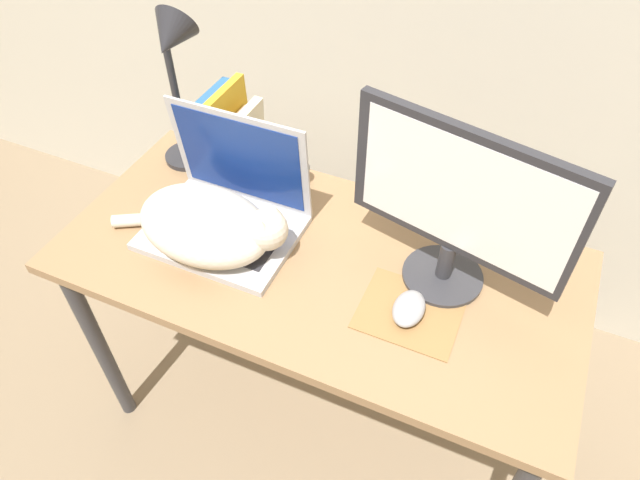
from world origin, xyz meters
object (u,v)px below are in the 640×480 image
object	(u,v)px
cat	(209,225)
desk_lamp	(174,66)
external_monitor	(459,206)
webcam	(301,169)
laptop	(228,210)
computer_mouse	(409,308)
book_row	(233,136)

from	to	relation	value
cat	desk_lamp	size ratio (longest dim) A/B	1.01
external_monitor	webcam	world-z (taller)	external_monitor
laptop	webcam	bearing A→B (deg)	67.94
cat	computer_mouse	bearing A→B (deg)	-0.64
external_monitor	book_row	size ratio (longest dim) A/B	1.89
external_monitor	computer_mouse	world-z (taller)	external_monitor
cat	book_row	size ratio (longest dim) A/B	1.81
cat	book_row	xyz separation A→B (m)	(-0.09, 0.28, 0.04)
cat	webcam	world-z (taller)	cat
webcam	laptop	bearing A→B (deg)	-112.06
external_monitor	webcam	size ratio (longest dim) A/B	6.74
external_monitor	webcam	bearing A→B (deg)	158.07
laptop	external_monitor	world-z (taller)	external_monitor
book_row	webcam	bearing A→B (deg)	8.19
external_monitor	desk_lamp	size ratio (longest dim) A/B	1.05
laptop	book_row	distance (m)	0.23
webcam	cat	bearing A→B (deg)	-107.25
laptop	cat	size ratio (longest dim) A/B	0.79
laptop	external_monitor	bearing A→B (deg)	5.29
book_row	desk_lamp	world-z (taller)	desk_lamp
laptop	external_monitor	size ratio (longest dim) A/B	0.76
desk_lamp	book_row	bearing A→B (deg)	17.03
cat	book_row	world-z (taller)	book_row
laptop	webcam	size ratio (longest dim) A/B	5.10
laptop	computer_mouse	size ratio (longest dim) A/B	3.53
external_monitor	desk_lamp	distance (m)	0.77
external_monitor	webcam	distance (m)	0.51
laptop	book_row	world-z (taller)	laptop
cat	external_monitor	xyz separation A→B (m)	(0.54, 0.13, 0.16)
cat	webcam	size ratio (longest dim) A/B	6.47
cat	external_monitor	world-z (taller)	external_monitor
external_monitor	book_row	bearing A→B (deg)	166.46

